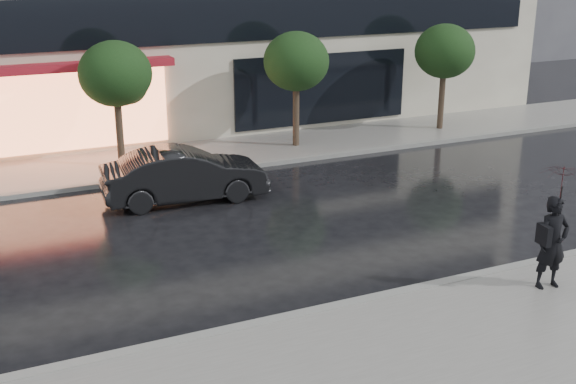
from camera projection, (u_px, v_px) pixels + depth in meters
ground at (369, 278)px, 15.13m from camera, size 120.00×120.00×0.00m
sidewalk_near at (466, 350)px, 12.31m from camera, size 60.00×4.50×0.12m
sidewalk_far at (211, 155)px, 23.94m from camera, size 60.00×3.50×0.12m
curb_near at (395, 295)px, 14.25m from camera, size 60.00×0.25×0.14m
curb_far at (229, 168)px, 22.43m from camera, size 60.00×0.25×0.14m
tree_mid_west at (117, 76)px, 21.68m from camera, size 2.20×2.20×3.99m
tree_mid_east at (297, 63)px, 24.04m from camera, size 2.20×2.20×3.99m
tree_far_east at (446, 53)px, 26.40m from camera, size 2.20×2.20×3.99m
parked_car at (185, 175)px, 19.56m from camera, size 4.53×1.85×1.46m
pedestrian_with_umbrella at (557, 214)px, 14.01m from camera, size 0.97×0.99×2.51m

